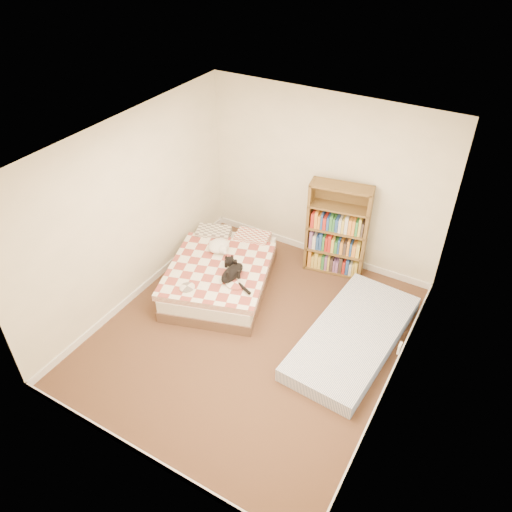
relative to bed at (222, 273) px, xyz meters
The scene contains 6 objects.
room 1.44m from the bed, 37.09° to the right, with size 3.51×4.01×2.51m.
bed is the anchor object (origin of this frame).
bookshelf 1.68m from the bed, 43.24° to the left, with size 0.88×0.42×1.39m.
floor_mattress 2.00m from the bed, ahead, with size 0.94×2.09×0.19m, color #697FB0.
black_cat 0.47m from the bed, 31.95° to the right, with size 0.43×0.73×0.17m.
white_dog 0.37m from the bed, 132.67° to the left, with size 0.36×0.38×0.15m.
Camera 1 is at (2.28, -3.83, 4.55)m, focal length 35.00 mm.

